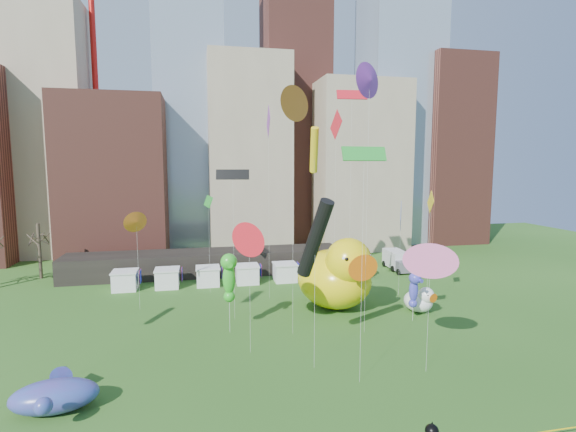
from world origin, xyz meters
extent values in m
cube|color=gray|center=(-30.00, 62.00, 21.00)|extent=(14.00, 12.00, 42.00)
cube|color=brown|center=(-18.00, 56.00, 13.00)|extent=(16.00, 14.00, 26.00)
cube|color=#8C9EB2|center=(-6.00, 64.00, 27.50)|extent=(12.00, 12.00, 55.00)
cube|color=gray|center=(4.00, 60.00, 17.00)|extent=(14.00, 14.00, 34.00)
cube|color=brown|center=(14.00, 66.00, 34.00)|extent=(12.00, 12.00, 68.00)
cube|color=gray|center=(24.00, 58.00, 15.00)|extent=(16.00, 14.00, 30.00)
cube|color=#8C9EB2|center=(34.00, 62.00, 24.00)|extent=(14.00, 12.00, 48.00)
cube|color=brown|center=(44.00, 60.00, 18.00)|extent=(12.00, 12.00, 36.00)
cylinder|color=red|center=(-22.00, 64.00, 38.00)|extent=(1.00, 1.00, 76.00)
cylinder|color=red|center=(30.00, 64.00, 38.00)|extent=(1.00, 1.00, 76.00)
cube|color=black|center=(-4.00, 42.00, 1.60)|extent=(38.00, 6.00, 3.20)
cube|color=white|center=(-14.00, 36.00, 1.10)|extent=(2.80, 2.80, 2.20)
cube|color=red|center=(-12.20, 36.00, 1.60)|extent=(0.08, 1.40, 1.60)
cube|color=white|center=(-9.00, 36.00, 1.10)|extent=(2.80, 2.80, 2.20)
cube|color=red|center=(-7.20, 36.00, 1.60)|extent=(0.08, 1.40, 1.60)
cube|color=white|center=(-4.00, 36.00, 1.10)|extent=(2.80, 2.80, 2.20)
cube|color=red|center=(-2.20, 36.00, 1.60)|extent=(0.08, 1.40, 1.60)
cube|color=white|center=(1.00, 36.00, 1.10)|extent=(2.80, 2.80, 2.20)
cube|color=red|center=(2.80, 36.00, 1.60)|extent=(0.08, 1.40, 1.60)
cube|color=white|center=(6.00, 36.00, 1.10)|extent=(2.80, 2.80, 2.20)
cube|color=red|center=(7.80, 36.00, 1.60)|extent=(0.08, 1.40, 1.60)
cube|color=white|center=(11.00, 36.00, 1.10)|extent=(2.80, 2.80, 2.20)
cube|color=red|center=(12.80, 36.00, 1.60)|extent=(0.08, 1.40, 1.60)
cube|color=white|center=(16.00, 36.00, 1.10)|extent=(2.80, 2.80, 2.20)
cube|color=red|center=(17.80, 36.00, 1.60)|extent=(0.08, 1.40, 1.60)
cylinder|color=#382B21|center=(-26.00, 44.00, 3.75)|extent=(0.44, 0.44, 7.50)
ellipsoid|color=yellow|center=(9.06, 24.61, 3.12)|extent=(9.36, 10.34, 6.24)
ellipsoid|color=yellow|center=(8.29, 27.96, 2.95)|extent=(2.38, 2.03, 2.53)
sphere|color=yellow|center=(9.69, 21.89, 5.63)|extent=(5.63, 5.63, 4.69)
cone|color=orange|center=(10.14, 19.95, 5.47)|extent=(2.99, 2.64, 2.58)
sphere|color=white|center=(8.73, 20.34, 6.25)|extent=(0.84, 0.84, 0.84)
sphere|color=white|center=(11.24, 20.92, 6.25)|extent=(0.84, 0.84, 0.84)
sphere|color=black|center=(8.82, 19.95, 6.25)|extent=(0.42, 0.42, 0.42)
sphere|color=black|center=(11.33, 20.53, 6.25)|extent=(0.42, 0.42, 0.42)
ellipsoid|color=white|center=(17.24, 21.38, 1.11)|extent=(3.64, 3.90, 2.21)
ellipsoid|color=white|center=(16.79, 22.51, 1.05)|extent=(0.89, 0.80, 0.90)
sphere|color=white|center=(17.60, 20.46, 1.99)|extent=(2.15, 2.15, 1.66)
cone|color=orange|center=(17.86, 19.80, 1.94)|extent=(1.12, 1.03, 0.91)
sphere|color=white|center=(17.34, 19.86, 2.22)|extent=(0.30, 0.30, 0.30)
sphere|color=white|center=(18.19, 20.20, 2.22)|extent=(0.30, 0.30, 0.30)
sphere|color=black|center=(17.39, 19.73, 2.22)|extent=(0.15, 0.15, 0.15)
sphere|color=black|center=(18.24, 20.07, 2.22)|extent=(0.15, 0.15, 0.15)
cylinder|color=silver|center=(-2.44, 19.73, 2.53)|extent=(0.03, 0.03, 5.05)
ellipsoid|color=green|center=(-2.44, 19.73, 5.05)|extent=(1.16, 0.95, 2.93)
sphere|color=green|center=(-2.44, 19.58, 6.62)|extent=(1.51, 1.51, 1.50)
cone|color=green|center=(-2.44, 18.91, 6.55)|extent=(0.53, 0.94, 0.52)
sphere|color=green|center=(-2.44, 19.78, 3.37)|extent=(1.05, 1.05, 1.05)
cylinder|color=silver|center=(15.45, 19.10, 1.52)|extent=(0.03, 0.03, 3.05)
ellipsoid|color=#413FBF|center=(15.45, 19.10, 3.05)|extent=(1.08, 0.97, 2.32)
sphere|color=#413FBF|center=(15.45, 18.95, 4.29)|extent=(1.46, 1.46, 1.19)
cone|color=#413FBF|center=(15.45, 18.42, 4.23)|extent=(0.60, 0.83, 0.42)
sphere|color=#413FBF|center=(15.45, 19.15, 1.71)|extent=(0.83, 0.83, 0.83)
ellipsoid|color=#4C328A|center=(-14.02, 9.05, 1.00)|extent=(5.41, 3.22, 1.99)
cone|color=#4C328A|center=(-14.26, 11.84, 1.30)|extent=(1.53, 1.71, 1.40)
sphere|color=#4C328A|center=(-13.80, 6.47, 1.80)|extent=(1.00, 1.00, 1.00)
sphere|color=black|center=(3.77, -4.29, 4.85)|extent=(0.55, 0.55, 0.55)
cone|color=black|center=(3.77, -4.29, 5.14)|extent=(0.20, 0.20, 0.24)
cube|color=silver|center=(23.38, 39.37, 1.49)|extent=(2.48, 4.89, 2.40)
cube|color=#595960|center=(23.27, 36.30, 1.01)|extent=(2.27, 1.81, 1.54)
cylinder|color=black|center=(22.12, 37.69, 0.43)|extent=(0.27, 0.87, 0.87)
cylinder|color=black|center=(24.52, 37.60, 0.43)|extent=(0.27, 0.87, 0.87)
cylinder|color=black|center=(22.24, 40.95, 0.43)|extent=(0.27, 0.87, 0.87)
cylinder|color=black|center=(24.64, 40.87, 0.43)|extent=(0.27, 0.87, 0.87)
cylinder|color=silver|center=(-1.11, 15.06, 4.69)|extent=(0.02, 0.02, 9.38)
cone|color=red|center=(-1.11, 15.06, 9.38)|extent=(1.74, 2.53, 2.76)
cylinder|color=silver|center=(3.27, 11.36, 4.95)|extent=(0.02, 0.02, 9.90)
cylinder|color=black|center=(3.27, 11.36, 9.90)|extent=(2.47, 3.70, 6.12)
cylinder|color=silver|center=(5.85, 8.61, 7.99)|extent=(0.02, 0.02, 15.98)
cube|color=green|center=(5.85, 8.61, 15.98)|extent=(3.17, 0.73, 0.96)
cylinder|color=silver|center=(17.38, 19.93, 5.82)|extent=(0.02, 0.02, 11.64)
cube|color=yellow|center=(17.38, 19.93, 11.64)|extent=(0.59, 2.22, 2.29)
cylinder|color=silver|center=(17.16, 25.71, 4.79)|extent=(0.02, 0.02, 9.57)
cube|color=blue|center=(17.16, 25.71, 9.57)|extent=(1.58, 3.02, 3.38)
cylinder|color=silver|center=(-11.31, 27.89, 4.69)|extent=(0.02, 0.02, 9.39)
cone|color=orange|center=(-11.31, 27.89, 9.39)|extent=(1.53, 1.78, 2.09)
cylinder|color=silver|center=(9.64, 17.25, 11.23)|extent=(0.02, 0.02, 22.46)
cone|color=purple|center=(9.64, 17.25, 22.46)|extent=(2.46, 2.34, 3.02)
cylinder|color=silver|center=(12.23, 28.67, 11.55)|extent=(0.02, 0.02, 23.09)
cube|color=red|center=(12.23, 28.67, 23.09)|extent=(3.52, 0.75, 1.07)
cylinder|color=silver|center=(11.23, 9.06, 4.21)|extent=(0.02, 0.02, 8.41)
cone|color=pink|center=(11.23, 9.06, 8.41)|extent=(2.38, 1.61, 2.59)
cylinder|color=silver|center=(-1.72, 22.93, 7.17)|extent=(0.02, 0.02, 14.34)
cube|color=black|center=(-1.72, 22.93, 14.34)|extent=(3.18, 0.86, 0.97)
cylinder|color=silver|center=(-3.83, 32.84, 5.50)|extent=(0.02, 0.02, 10.99)
cube|color=green|center=(-3.83, 32.84, 10.99)|extent=(1.03, 4.14, 1.25)
cylinder|color=silver|center=(9.17, 33.40, 8.52)|extent=(0.02, 0.02, 17.05)
cylinder|color=yellow|center=(9.17, 33.40, 17.05)|extent=(1.61, 3.46, 5.67)
cylinder|color=silver|center=(3.15, 18.28, 10.23)|extent=(0.02, 0.02, 20.46)
cone|color=orange|center=(3.15, 18.28, 20.46)|extent=(2.38, 2.45, 3.04)
cylinder|color=silver|center=(2.74, 28.90, 9.98)|extent=(0.02, 0.02, 19.96)
cube|color=purple|center=(2.74, 28.90, 19.96)|extent=(0.24, 3.57, 3.57)
cylinder|color=silver|center=(11.35, 31.57, 10.01)|extent=(0.02, 0.02, 20.02)
cube|color=red|center=(11.35, 31.57, 20.02)|extent=(0.37, 3.57, 3.58)
camera|label=1|loc=(-5.03, -18.68, 15.25)|focal=27.00mm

